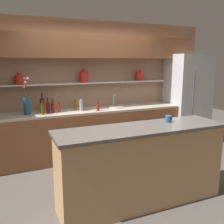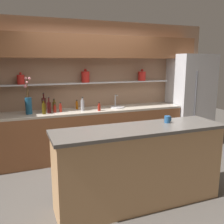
{
  "view_description": "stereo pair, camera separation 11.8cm",
  "coord_description": "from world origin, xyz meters",
  "px_view_note": "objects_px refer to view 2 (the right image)",
  "views": [
    {
      "loc": [
        -1.51,
        -3.22,
        1.81
      ],
      "look_at": [
        -0.02,
        0.31,
        1.04
      ],
      "focal_mm": 40.0,
      "sensor_mm": 36.0,
      "label": 1
    },
    {
      "loc": [
        -1.4,
        -3.26,
        1.81
      ],
      "look_at": [
        -0.02,
        0.31,
        1.04
      ],
      "focal_mm": 40.0,
      "sensor_mm": 36.0,
      "label": 2
    }
  ],
  "objects_px": {
    "refrigerator": "(190,100)",
    "bottle_sauce_6": "(55,109)",
    "coffee_mug": "(167,119)",
    "bottle_wine_4": "(44,104)",
    "flower_vase": "(28,103)",
    "bottle_wine_0": "(49,107)",
    "bottle_sauce_2": "(99,107)",
    "bottle_sauce_3": "(61,108)",
    "bottle_sauce_8": "(77,105)",
    "bottle_oil_5": "(54,106)",
    "sink_fixture": "(117,106)",
    "bottle_spirit_1": "(83,105)",
    "bottle_oil_7": "(44,108)"
  },
  "relations": [
    {
      "from": "refrigerator",
      "to": "coffee_mug",
      "type": "height_order",
      "value": "refrigerator"
    },
    {
      "from": "bottle_wine_4",
      "to": "bottle_sauce_8",
      "type": "bearing_deg",
      "value": 1.12
    },
    {
      "from": "bottle_oil_5",
      "to": "bottle_sauce_6",
      "type": "height_order",
      "value": "bottle_oil_5"
    },
    {
      "from": "bottle_oil_7",
      "to": "bottle_wine_0",
      "type": "bearing_deg",
      "value": 36.67
    },
    {
      "from": "bottle_sauce_2",
      "to": "bottle_wine_4",
      "type": "distance_m",
      "value": 1.01
    },
    {
      "from": "bottle_sauce_6",
      "to": "flower_vase",
      "type": "bearing_deg",
      "value": 176.94
    },
    {
      "from": "bottle_spirit_1",
      "to": "bottle_wine_4",
      "type": "xyz_separation_m",
      "value": [
        -0.67,
        0.19,
        0.02
      ]
    },
    {
      "from": "bottle_spirit_1",
      "to": "bottle_wine_4",
      "type": "relative_size",
      "value": 0.75
    },
    {
      "from": "refrigerator",
      "to": "bottle_spirit_1",
      "type": "height_order",
      "value": "refrigerator"
    },
    {
      "from": "bottle_sauce_6",
      "to": "bottle_oil_7",
      "type": "distance_m",
      "value": 0.21
    },
    {
      "from": "bottle_spirit_1",
      "to": "bottle_oil_7",
      "type": "bearing_deg",
      "value": -174.71
    },
    {
      "from": "bottle_sauce_2",
      "to": "bottle_oil_7",
      "type": "height_order",
      "value": "bottle_oil_7"
    },
    {
      "from": "refrigerator",
      "to": "sink_fixture",
      "type": "relative_size",
      "value": 6.99
    },
    {
      "from": "refrigerator",
      "to": "bottle_sauce_6",
      "type": "distance_m",
      "value": 2.95
    },
    {
      "from": "bottle_oil_7",
      "to": "bottle_sauce_8",
      "type": "xyz_separation_m",
      "value": [
        0.64,
        0.27,
        -0.02
      ]
    },
    {
      "from": "bottle_sauce_2",
      "to": "bottle_sauce_8",
      "type": "bearing_deg",
      "value": 135.63
    },
    {
      "from": "bottle_wine_4",
      "to": "coffee_mug",
      "type": "relative_size",
      "value": 3.44
    },
    {
      "from": "bottle_wine_0",
      "to": "coffee_mug",
      "type": "distance_m",
      "value": 2.17
    },
    {
      "from": "bottle_sauce_6",
      "to": "bottle_wine_0",
      "type": "bearing_deg",
      "value": -178.76
    },
    {
      "from": "bottle_sauce_8",
      "to": "coffee_mug",
      "type": "xyz_separation_m",
      "value": [
        0.77,
        -1.92,
        0.07
      ]
    },
    {
      "from": "bottle_sauce_2",
      "to": "bottle_sauce_3",
      "type": "relative_size",
      "value": 0.92
    },
    {
      "from": "bottle_wine_4",
      "to": "bottle_sauce_8",
      "type": "xyz_separation_m",
      "value": [
        0.61,
        0.01,
        -0.05
      ]
    },
    {
      "from": "flower_vase",
      "to": "bottle_oil_5",
      "type": "distance_m",
      "value": 0.5
    },
    {
      "from": "flower_vase",
      "to": "bottle_spirit_1",
      "type": "xyz_separation_m",
      "value": [
        0.95,
        -0.03,
        -0.09
      ]
    },
    {
      "from": "bottle_spirit_1",
      "to": "bottle_sauce_2",
      "type": "bearing_deg",
      "value": -24.5
    },
    {
      "from": "coffee_mug",
      "to": "bottle_sauce_2",
      "type": "bearing_deg",
      "value": 105.02
    },
    {
      "from": "bottle_oil_7",
      "to": "sink_fixture",
      "type": "bearing_deg",
      "value": 5.18
    },
    {
      "from": "bottle_oil_7",
      "to": "bottle_sauce_8",
      "type": "relative_size",
      "value": 1.41
    },
    {
      "from": "bottle_oil_5",
      "to": "flower_vase",
      "type": "bearing_deg",
      "value": -161.45
    },
    {
      "from": "bottle_sauce_3",
      "to": "bottle_wine_4",
      "type": "height_order",
      "value": "bottle_wine_4"
    },
    {
      "from": "flower_vase",
      "to": "bottle_wine_0",
      "type": "distance_m",
      "value": 0.36
    },
    {
      "from": "bottle_sauce_2",
      "to": "bottle_sauce_3",
      "type": "xyz_separation_m",
      "value": [
        -0.69,
        0.14,
        0.01
      ]
    },
    {
      "from": "bottle_oil_5",
      "to": "bottle_wine_0",
      "type": "bearing_deg",
      "value": -122.82
    },
    {
      "from": "bottle_oil_5",
      "to": "bottle_sauce_2",
      "type": "bearing_deg",
      "value": -22.27
    },
    {
      "from": "coffee_mug",
      "to": "bottle_wine_4",
      "type": "bearing_deg",
      "value": 125.88
    },
    {
      "from": "bottle_wine_4",
      "to": "bottle_oil_7",
      "type": "height_order",
      "value": "bottle_wine_4"
    },
    {
      "from": "sink_fixture",
      "to": "refrigerator",
      "type": "bearing_deg",
      "value": -1.63
    },
    {
      "from": "refrigerator",
      "to": "bottle_sauce_6",
      "type": "height_order",
      "value": "refrigerator"
    },
    {
      "from": "bottle_oil_5",
      "to": "bottle_sauce_6",
      "type": "distance_m",
      "value": 0.18
    },
    {
      "from": "flower_vase",
      "to": "bottle_sauce_2",
      "type": "height_order",
      "value": "flower_vase"
    },
    {
      "from": "bottle_sauce_6",
      "to": "bottle_oil_7",
      "type": "bearing_deg",
      "value": -159.0
    },
    {
      "from": "sink_fixture",
      "to": "bottle_sauce_2",
      "type": "bearing_deg",
      "value": -156.28
    },
    {
      "from": "sink_fixture",
      "to": "bottle_spirit_1",
      "type": "relative_size",
      "value": 1.11
    },
    {
      "from": "bottle_spirit_1",
      "to": "coffee_mug",
      "type": "bearing_deg",
      "value": -67.6
    },
    {
      "from": "sink_fixture",
      "to": "bottle_wine_0",
      "type": "height_order",
      "value": "bottle_wine_0"
    },
    {
      "from": "sink_fixture",
      "to": "bottle_wine_0",
      "type": "bearing_deg",
      "value": -177.57
    },
    {
      "from": "sink_fixture",
      "to": "bottle_wine_4",
      "type": "bearing_deg",
      "value": 174.65
    },
    {
      "from": "bottle_wine_4",
      "to": "bottle_spirit_1",
      "type": "bearing_deg",
      "value": -16.07
    },
    {
      "from": "sink_fixture",
      "to": "bottle_sauce_3",
      "type": "xyz_separation_m",
      "value": [
        -1.12,
        -0.05,
        0.05
      ]
    },
    {
      "from": "bottle_sauce_6",
      "to": "coffee_mug",
      "type": "height_order",
      "value": "coffee_mug"
    }
  ]
}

